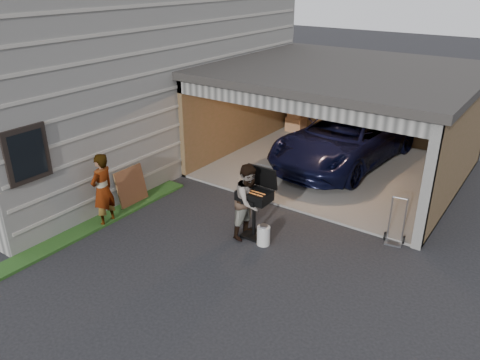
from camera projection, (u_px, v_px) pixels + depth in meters
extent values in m
plane|color=black|center=(158.00, 265.00, 9.04)|extent=(80.00, 80.00, 0.00)
cube|color=#474744|center=(101.00, 60.00, 14.05)|extent=(7.00, 11.00, 5.50)
cube|color=#193814|center=(42.00, 251.00, 9.47)|extent=(0.50, 8.00, 0.06)
cube|color=#605E59|center=(336.00, 167.00, 13.48)|extent=(6.50, 6.00, 0.06)
cube|color=brown|center=(378.00, 101.00, 15.12)|extent=(6.50, 0.15, 2.70)
cube|color=brown|center=(462.00, 146.00, 11.27)|extent=(0.15, 6.00, 2.70)
cube|color=brown|center=(246.00, 106.00, 14.61)|extent=(0.15, 6.00, 2.70)
cube|color=#2D2B28|center=(345.00, 71.00, 12.34)|extent=(6.80, 6.30, 0.20)
cube|color=#474744|center=(289.00, 105.00, 10.28)|extent=(6.50, 0.16, 0.36)
cube|color=silver|center=(315.00, 90.00, 11.15)|extent=(6.00, 2.40, 0.06)
cube|color=#474744|center=(427.00, 188.00, 9.08)|extent=(0.20, 0.18, 2.70)
cube|color=brown|center=(296.00, 124.00, 16.34)|extent=(0.60, 0.50, 0.50)
cube|color=brown|center=(297.00, 111.00, 16.15)|extent=(0.50, 0.45, 0.45)
cube|color=brown|center=(445.00, 153.00, 13.62)|extent=(0.55, 0.50, 0.60)
cube|color=brown|center=(462.00, 121.00, 13.63)|extent=(0.24, 0.43, 2.20)
imported|color=black|center=(344.00, 141.00, 13.48)|extent=(2.90, 5.47, 1.47)
imported|color=#A9C5D4|center=(103.00, 190.00, 10.20)|extent=(0.48, 0.66, 1.68)
imported|color=#4C361D|center=(249.00, 201.00, 9.75)|extent=(0.67, 0.83, 1.64)
cube|color=black|center=(254.00, 235.00, 10.05)|extent=(0.43, 0.43, 0.05)
cylinder|color=black|center=(254.00, 217.00, 9.87)|extent=(0.07, 0.07, 0.87)
cube|color=black|center=(254.00, 196.00, 9.66)|extent=(0.68, 0.48, 0.21)
cube|color=#59595B|center=(254.00, 192.00, 9.63)|extent=(0.62, 0.41, 0.02)
cube|color=black|center=(262.00, 177.00, 9.76)|extent=(0.68, 0.12, 0.48)
cylinder|color=silver|center=(263.00, 236.00, 9.66)|extent=(0.35, 0.35, 0.41)
cube|color=brown|center=(131.00, 187.00, 11.23)|extent=(0.23, 0.84, 0.93)
cube|color=gray|center=(393.00, 243.00, 9.75)|extent=(0.37, 0.27, 0.04)
cylinder|color=black|center=(385.00, 236.00, 9.89)|extent=(0.07, 0.18, 0.17)
cylinder|color=black|center=(404.00, 240.00, 9.74)|extent=(0.07, 0.18, 0.17)
cylinder|color=gray|center=(390.00, 218.00, 9.69)|extent=(0.03, 0.03, 1.02)
cylinder|color=gray|center=(404.00, 221.00, 9.57)|extent=(0.03, 0.03, 1.02)
cylinder|color=gray|center=(400.00, 198.00, 9.43)|extent=(0.29, 0.08, 0.03)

